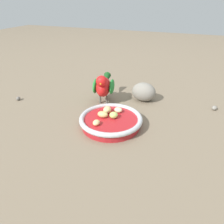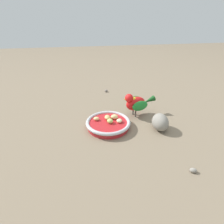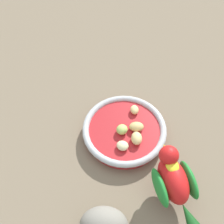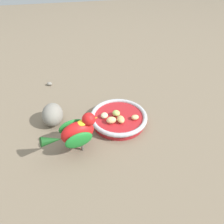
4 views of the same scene
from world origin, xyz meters
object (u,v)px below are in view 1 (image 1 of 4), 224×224
Objects in this scene: feeding_bowl at (111,121)px; parrot at (104,85)px; apple_piece_1 at (96,123)px; apple_piece_4 at (107,110)px; pebble_0 at (214,108)px; apple_piece_0 at (103,114)px; rock_large at (144,92)px; pebble_1 at (18,98)px; apple_piece_2 at (118,110)px; apple_piece_3 at (114,115)px.

parrot is at bearing 120.69° from feeding_bowl.
apple_piece_4 reaches higher than apple_piece_1.
apple_piece_1 reaches higher than pebble_0.
apple_piece_0 is 0.37× the size of rock_large.
pebble_1 is (-0.38, 0.09, -0.03)m from apple_piece_1.
feeding_bowl is at bearing -102.43° from rock_large.
apple_piece_0 is at bearing -93.50° from apple_piece_4.
apple_piece_0 reaches higher than feeding_bowl.
feeding_bowl is 7.25× the size of apple_piece_2.
feeding_bowl is 7.70× the size of apple_piece_1.
rock_large reaches higher than apple_piece_4.
pebble_0 is 0.73m from pebble_1.
feeding_bowl is at bearing -142.22° from pebble_0.
pebble_1 is at bearing -85.91° from parrot.
apple_piece_0 is 1.03× the size of apple_piece_4.
apple_piece_4 is at bearing 142.58° from apple_piece_3.
parrot reaches higher than apple_piece_4.
feeding_bowl is at bearing -6.04° from pebble_1.
apple_piece_0 is at bearing -6.28° from pebble_1.
apple_piece_0 reaches higher than pebble_0.
apple_piece_4 reaches higher than apple_piece_3.
pebble_0 is 1.25× the size of pebble_1.
apple_piece_0 is 0.03m from apple_piece_3.
apple_piece_4 is 0.38m from pebble_1.
parrot is at bearing 133.55° from apple_piece_2.
rock_large is 4.06× the size of pebble_0.
rock_large is at bearing 74.55° from apple_piece_1.
feeding_bowl is 0.04m from apple_piece_4.
parrot is at bearing 123.85° from apple_piece_3.
feeding_bowl reaches higher than pebble_0.
apple_piece_1 is at bearing -90.35° from apple_piece_4.
feeding_bowl is at bearing -2.70° from apple_piece_0.
apple_piece_1 is 0.78× the size of apple_piece_4.
apple_piece_2 is 0.41m from pebble_1.
pebble_1 is (-0.40, 0.04, -0.01)m from feeding_bowl.
apple_piece_0 reaches higher than pebble_1.
feeding_bowl is 8.72× the size of pebble_0.
rock_large is 5.07× the size of pebble_1.
apple_piece_1 is 0.15× the size of parrot.
parrot is (-0.06, 0.12, 0.03)m from apple_piece_4.
apple_piece_1 reaches higher than pebble_1.
feeding_bowl is 10.89× the size of pebble_1.
apple_piece_3 is 1.47× the size of pebble_1.
parrot is at bearing -167.32° from pebble_0.
apple_piece_3 is (0.01, 0.01, 0.02)m from feeding_bowl.
apple_piece_4 is at bearing 128.61° from feeding_bowl.
rock_large reaches higher than apple_piece_3.
apple_piece_2 reaches higher than pebble_1.
pebble_0 is (0.33, 0.20, -0.03)m from apple_piece_4.
apple_piece_2 is 0.04m from apple_piece_3.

